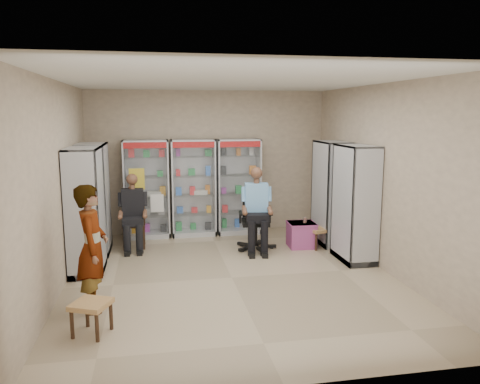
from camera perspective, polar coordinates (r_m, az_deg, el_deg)
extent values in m
plane|color=tan|center=(7.40, -1.01, -10.39)|extent=(6.00, 6.00, 0.00)
cube|color=tan|center=(9.98, -3.89, 3.64)|extent=(5.00, 0.02, 3.00)
cube|color=tan|center=(4.16, 5.81, -4.77)|extent=(5.00, 0.02, 3.00)
cube|color=tan|center=(7.07, -21.46, 0.56)|extent=(0.02, 6.00, 3.00)
cube|color=tan|center=(7.84, 17.30, 1.61)|extent=(0.02, 6.00, 3.00)
cube|color=silver|center=(6.97, -1.08, 13.46)|extent=(5.00, 6.00, 0.02)
cube|color=#B8BAC0|center=(9.71, -11.31, 0.34)|extent=(0.90, 0.50, 2.00)
cube|color=silver|center=(9.74, -5.71, 0.51)|extent=(0.90, 0.50, 2.00)
cube|color=silver|center=(9.87, -0.21, 0.67)|extent=(0.90, 0.50, 2.00)
cube|color=#A6A7AD|center=(9.24, 11.07, -0.12)|extent=(0.90, 0.50, 2.00)
cube|color=#B2B5B9|center=(8.24, 13.86, -1.39)|extent=(0.90, 0.50, 2.00)
cube|color=#B4B6BB|center=(8.86, -17.39, -0.79)|extent=(0.90, 0.50, 2.00)
cube|color=#A8AAAF|center=(7.79, -18.33, -2.22)|extent=(0.90, 0.50, 2.00)
cube|color=#321B13|center=(9.11, -12.82, -3.73)|extent=(0.42, 0.42, 0.94)
cube|color=black|center=(8.76, 1.91, -3.32)|extent=(0.70, 0.70, 1.15)
cube|color=#BE4C8B|center=(9.04, 7.49, -5.18)|extent=(0.51, 0.50, 0.47)
cylinder|color=#531107|center=(8.98, 7.92, -3.40)|extent=(0.07, 0.07, 0.10)
cube|color=#A87C47|center=(9.04, 9.58, -5.54)|extent=(0.45, 0.45, 0.38)
cube|color=#A46D45|center=(5.84, -17.62, -14.42)|extent=(0.52, 0.52, 0.39)
imported|color=gray|center=(6.31, -17.57, -6.52)|extent=(0.40, 0.60, 1.65)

